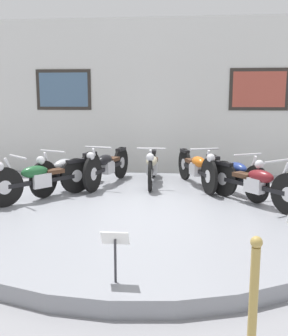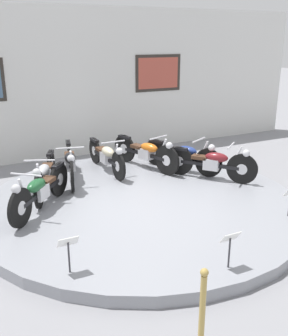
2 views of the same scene
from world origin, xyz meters
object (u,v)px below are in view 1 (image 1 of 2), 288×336
Objects in this scene: stanchion_post_right_of_entry at (252,334)px; motorcycle_orange at (197,167)px; motorcycle_green at (40,178)px; motorcycle_black at (107,165)px; motorcycle_cream at (152,166)px; info_placard_front_centre at (115,245)px; motorcycle_maroon at (256,182)px; motorcycle_silver at (67,170)px; motorcycle_blue at (234,173)px.

motorcycle_orange is at bearing 92.32° from stanchion_post_right_of_entry.
motorcycle_black is (0.90, 1.26, 0.02)m from motorcycle_green.
motorcycle_orange reaches higher than motorcycle_cream.
motorcycle_cream is at bearing 101.61° from stanchion_post_right_of_entry.
motorcycle_black reaches higher than info_placard_front_centre.
stanchion_post_right_of_entry reaches higher than info_placard_front_centre.
motorcycle_green reaches higher than motorcycle_maroon.
motorcycle_black reaches higher than motorcycle_orange.
motorcycle_cream is at bearing 12.23° from motorcycle_black.
motorcycle_orange is (2.66, 1.26, 0.01)m from motorcycle_green.
stanchion_post_right_of_entry is at bearing -100.18° from motorcycle_maroon.
motorcycle_silver is 0.94× the size of motorcycle_black.
motorcycle_maroon is (0.25, -0.73, 0.00)m from motorcycle_blue.
stanchion_post_right_of_entry is (-0.44, -4.56, -0.22)m from motorcycle_blue.
motorcycle_blue is at bearing 84.50° from stanchion_post_right_of_entry.
info_placard_front_centre is (-1.77, -2.86, -0.01)m from motorcycle_maroon.
motorcycle_black reaches higher than motorcycle_green.
motorcycle_black reaches higher than motorcycle_cream.
motorcycle_silver reaches higher than motorcycle_blue.
motorcycle_blue is 3.48× the size of info_placard_front_centre.
motorcycle_blue is (2.40, -0.54, -0.02)m from motorcycle_black.
motorcycle_black is at bearing 39.68° from motorcycle_silver.
motorcycle_orange is 3.75× the size of info_placard_front_centre.
motorcycle_black is 2.46m from motorcycle_blue.
info_placard_front_centre is (1.78, -2.87, -0.02)m from motorcycle_green.
motorcycle_maroon reaches higher than motorcycle_blue.
motorcycle_blue is at bearing 0.00° from motorcycle_silver.
stanchion_post_right_of_entry is at bearing -95.50° from motorcycle_blue.
motorcycle_orange reaches higher than motorcycle_blue.
motorcycle_maroon is at bearing -12.47° from motorcycle_silver.
motorcycle_black is 2.94m from motorcycle_maroon.
motorcycle_cream is (1.78, 1.45, -0.01)m from motorcycle_green.
motorcycle_maroon is (3.30, -0.73, -0.01)m from motorcycle_silver.
motorcycle_maroon is (1.77, -1.45, 0.01)m from motorcycle_cream.
motorcycle_orange is 1.08× the size of motorcycle_blue.
motorcycle_silver is at bearing -167.43° from motorcycle_orange.
motorcycle_green is 0.83× the size of motorcycle_silver.
motorcycle_silver reaches higher than motorcycle_cream.
motorcycle_silver is 1.18× the size of motorcycle_maroon.
motorcycle_cream is (1.52, 0.73, -0.02)m from motorcycle_silver.
motorcycle_cream is at bearing 140.64° from motorcycle_maroon.
motorcycle_orange reaches higher than motorcycle_silver.
info_placard_front_centre is at bearing -58.23° from motorcycle_green.
motorcycle_green reaches higher than motorcycle_cream.
motorcycle_green is 0.98× the size of motorcycle_maroon.
motorcycle_cream is at bearing 39.29° from motorcycle_green.
motorcycle_orange reaches higher than motorcycle_green.
stanchion_post_right_of_entry reaches higher than motorcycle_cream.
stanchion_post_right_of_entry is (1.96, -5.09, -0.24)m from motorcycle_black.
info_placard_front_centre is (-0.00, -4.32, -0.00)m from motorcycle_cream.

